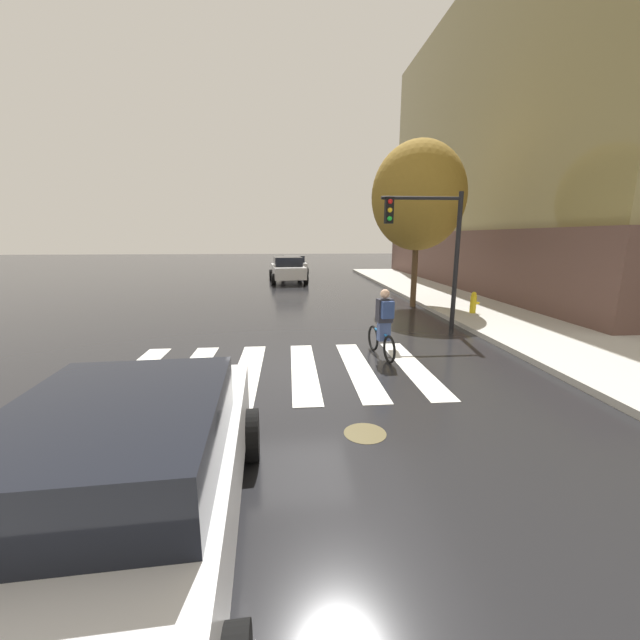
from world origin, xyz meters
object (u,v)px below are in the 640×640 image
(sedan_near, at_px, (129,479))
(street_tree_near, at_px, (418,196))
(cyclist, at_px, (383,324))
(sedan_mid, at_px, (288,269))
(manhole_cover, at_px, (365,433))
(traffic_light_near, at_px, (431,238))
(fire_hydrant, at_px, (473,303))
(sedan_far, at_px, (294,264))

(sedan_near, distance_m, street_tree_near, 14.69)
(cyclist, bearing_deg, sedan_mid, 98.00)
(manhole_cover, distance_m, traffic_light_near, 7.59)
(fire_hydrant, bearing_deg, traffic_light_near, -142.35)
(sedan_near, height_order, sedan_far, sedan_near)
(sedan_near, bearing_deg, sedan_mid, 86.42)
(traffic_light_near, distance_m, fire_hydrant, 3.86)
(manhole_cover, xyz_separation_m, cyclist, (1.14, 3.59, 0.84))
(street_tree_near, bearing_deg, sedan_mid, 119.33)
(sedan_far, height_order, street_tree_near, street_tree_near)
(sedan_mid, relative_size, fire_hydrant, 6.27)
(manhole_cover, distance_m, cyclist, 3.86)
(sedan_mid, height_order, traffic_light_near, traffic_light_near)
(traffic_light_near, bearing_deg, manhole_cover, -117.09)
(manhole_cover, xyz_separation_m, street_tree_near, (4.15, 10.48, 4.47))
(sedan_far, relative_size, fire_hydrant, 5.60)
(cyclist, relative_size, fire_hydrant, 2.18)
(cyclist, bearing_deg, sedan_far, 94.82)
(manhole_cover, relative_size, sedan_mid, 0.13)
(manhole_cover, relative_size, cyclist, 0.38)
(sedan_far, relative_size, street_tree_near, 0.66)
(cyclist, relative_size, traffic_light_near, 0.41)
(fire_hydrant, xyz_separation_m, street_tree_near, (-1.49, 2.34, 3.94))
(sedan_mid, xyz_separation_m, street_tree_near, (5.30, -9.42, 3.63))
(traffic_light_near, height_order, street_tree_near, street_tree_near)
(manhole_cover, relative_size, sedan_far, 0.15)
(sedan_near, height_order, traffic_light_near, traffic_light_near)
(traffic_light_near, bearing_deg, sedan_near, -124.44)
(sedan_far, relative_size, traffic_light_near, 1.04)
(cyclist, xyz_separation_m, traffic_light_near, (2.06, 2.67, 2.02))
(sedan_near, distance_m, traffic_light_near, 10.33)
(sedan_far, distance_m, street_tree_near, 16.00)
(sedan_mid, relative_size, traffic_light_near, 1.16)
(sedan_mid, bearing_deg, sedan_far, 85.04)
(fire_hydrant, bearing_deg, cyclist, -134.66)
(sedan_far, height_order, traffic_light_near, traffic_light_near)
(sedan_near, bearing_deg, cyclist, 57.15)
(sedan_mid, bearing_deg, sedan_near, -93.58)
(sedan_mid, height_order, fire_hydrant, sedan_mid)
(sedan_mid, xyz_separation_m, traffic_light_near, (4.35, -13.64, 2.02))
(manhole_cover, height_order, sedan_far, sedan_far)
(sedan_far, bearing_deg, cyclist, -85.18)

